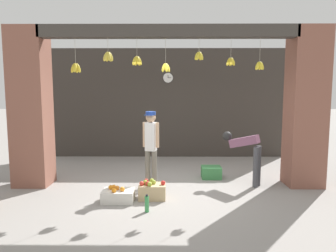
{
  "coord_description": "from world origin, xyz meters",
  "views": [
    {
      "loc": [
        0.04,
        -5.8,
        1.91
      ],
      "look_at": [
        0.0,
        0.46,
        1.22
      ],
      "focal_mm": 32.0,
      "sensor_mm": 36.0,
      "label": 1
    }
  ],
  "objects_px": {
    "fruit_crate_oranges": "(118,195)",
    "produce_box_green": "(211,172)",
    "worker_stooping": "(246,150)",
    "fruit_crate_apples": "(152,191)",
    "water_bottle": "(147,204)",
    "shopkeeper": "(151,144)",
    "wall_clock": "(168,78)"
  },
  "relations": [
    {
      "from": "worker_stooping",
      "to": "fruit_crate_oranges",
      "type": "relative_size",
      "value": 1.95
    },
    {
      "from": "shopkeeper",
      "to": "fruit_crate_apples",
      "type": "height_order",
      "value": "shopkeeper"
    },
    {
      "from": "fruit_crate_oranges",
      "to": "produce_box_green",
      "type": "bearing_deg",
      "value": 38.43
    },
    {
      "from": "fruit_crate_oranges",
      "to": "produce_box_green",
      "type": "xyz_separation_m",
      "value": [
        1.85,
        1.47,
        0.02
      ]
    },
    {
      "from": "shopkeeper",
      "to": "wall_clock",
      "type": "distance_m",
      "value": 3.3
    },
    {
      "from": "worker_stooping",
      "to": "shopkeeper",
      "type": "bearing_deg",
      "value": 131.84
    },
    {
      "from": "fruit_crate_oranges",
      "to": "worker_stooping",
      "type": "bearing_deg",
      "value": 22.18
    },
    {
      "from": "wall_clock",
      "to": "produce_box_green",
      "type": "bearing_deg",
      "value": -66.62
    },
    {
      "from": "worker_stooping",
      "to": "wall_clock",
      "type": "height_order",
      "value": "wall_clock"
    },
    {
      "from": "produce_box_green",
      "to": "water_bottle",
      "type": "height_order",
      "value": "water_bottle"
    },
    {
      "from": "worker_stooping",
      "to": "water_bottle",
      "type": "xyz_separation_m",
      "value": [
        -1.96,
        -1.49,
        -0.59
      ]
    },
    {
      "from": "worker_stooping",
      "to": "produce_box_green",
      "type": "relative_size",
      "value": 2.51
    },
    {
      "from": "wall_clock",
      "to": "fruit_crate_oranges",
      "type": "bearing_deg",
      "value": -102.94
    },
    {
      "from": "shopkeeper",
      "to": "water_bottle",
      "type": "relative_size",
      "value": 5.37
    },
    {
      "from": "water_bottle",
      "to": "wall_clock",
      "type": "height_order",
      "value": "wall_clock"
    },
    {
      "from": "worker_stooping",
      "to": "produce_box_green",
      "type": "distance_m",
      "value": 0.99
    },
    {
      "from": "worker_stooping",
      "to": "wall_clock",
      "type": "distance_m",
      "value": 3.58
    },
    {
      "from": "shopkeeper",
      "to": "worker_stooping",
      "type": "distance_m",
      "value": 1.99
    },
    {
      "from": "fruit_crate_apples",
      "to": "wall_clock",
      "type": "height_order",
      "value": "wall_clock"
    },
    {
      "from": "wall_clock",
      "to": "water_bottle",
      "type": "bearing_deg",
      "value": -94.29
    },
    {
      "from": "shopkeeper",
      "to": "water_bottle",
      "type": "height_order",
      "value": "shopkeeper"
    },
    {
      "from": "fruit_crate_apples",
      "to": "water_bottle",
      "type": "relative_size",
      "value": 1.67
    },
    {
      "from": "fruit_crate_oranges",
      "to": "produce_box_green",
      "type": "relative_size",
      "value": 1.28
    },
    {
      "from": "fruit_crate_apples",
      "to": "water_bottle",
      "type": "height_order",
      "value": "fruit_crate_apples"
    },
    {
      "from": "fruit_crate_oranges",
      "to": "wall_clock",
      "type": "relative_size",
      "value": 1.85
    },
    {
      "from": "worker_stooping",
      "to": "fruit_crate_apples",
      "type": "distance_m",
      "value": 2.18
    },
    {
      "from": "shopkeeper",
      "to": "worker_stooping",
      "type": "relative_size",
      "value": 1.42
    },
    {
      "from": "water_bottle",
      "to": "produce_box_green",
      "type": "bearing_deg",
      "value": 55.97
    },
    {
      "from": "produce_box_green",
      "to": "worker_stooping",
      "type": "bearing_deg",
      "value": -33.89
    },
    {
      "from": "water_bottle",
      "to": "wall_clock",
      "type": "relative_size",
      "value": 0.96
    },
    {
      "from": "shopkeeper",
      "to": "worker_stooping",
      "type": "height_order",
      "value": "shopkeeper"
    },
    {
      "from": "fruit_crate_oranges",
      "to": "water_bottle",
      "type": "distance_m",
      "value": 0.72
    }
  ]
}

